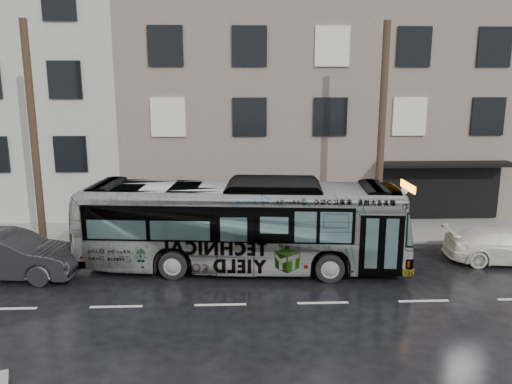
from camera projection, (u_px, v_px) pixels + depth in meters
ground at (222, 275)px, 17.89m from camera, size 120.00×120.00×0.00m
sidewalk at (225, 233)px, 22.66m from camera, size 90.00×3.60×0.15m
building_taupe at (311, 105)px, 29.35m from camera, size 20.00×12.00×11.00m
utility_pole_front at (381, 135)px, 20.41m from camera, size 0.30×0.30×9.00m
utility_pole_rear at (34, 137)px, 19.82m from camera, size 0.30×0.30×9.00m
sign_post at (403, 213)px, 21.15m from camera, size 0.06×0.06×2.40m
bus at (241, 225)px, 18.24m from camera, size 12.13×3.91×3.32m
white_sedan at (507, 245)px, 19.05m from camera, size 4.77×2.38×1.33m
dark_sedan at (8, 255)px, 17.49m from camera, size 5.14×2.19×1.65m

